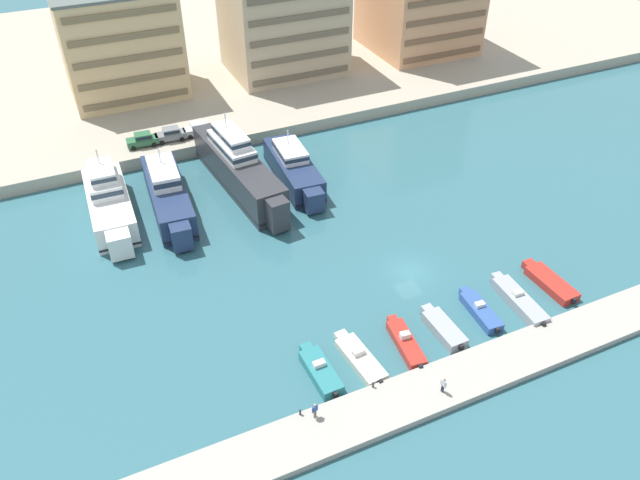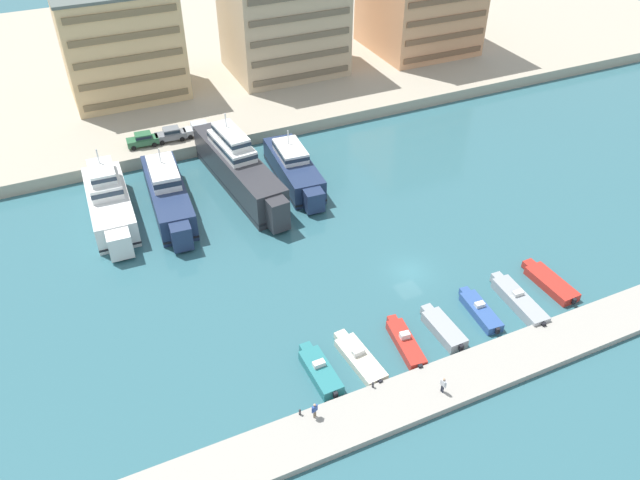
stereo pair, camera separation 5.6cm
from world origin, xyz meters
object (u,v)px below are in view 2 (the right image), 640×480
motorboat_grey_center_left (443,328)px  motorboat_red_mid_right (550,282)px  yacht_navy_center_left (294,169)px  car_green_far_left (143,139)px  motorboat_teal_far_left (320,371)px  car_silver_mid_left (199,128)px  yacht_charcoal_mid_left (239,168)px  motorboat_grey_center_right (518,300)px  motorboat_blue_center (480,311)px  yacht_white_far_left (109,201)px  motorboat_red_mid_left (405,343)px  pedestrian_near_edge (315,409)px  yacht_navy_left (168,194)px  car_grey_left (171,134)px  pedestrian_mid_deck (443,384)px  motorboat_cream_left (359,358)px

motorboat_grey_center_left → motorboat_red_mid_right: bearing=4.2°
yacht_navy_center_left → car_green_far_left: bearing=138.9°
motorboat_teal_far_left → car_silver_mid_left: size_ratio=1.53×
yacht_charcoal_mid_left → motorboat_grey_center_left: size_ratio=3.74×
motorboat_grey_center_right → yacht_navy_center_left: bearing=110.4°
yacht_charcoal_mid_left → motorboat_blue_center: (13.80, -31.34, -2.26)m
motorboat_blue_center → yacht_white_far_left: bearing=133.5°
yacht_charcoal_mid_left → car_green_far_left: 15.47m
motorboat_red_mid_right → car_green_far_left: bearing=126.5°
yacht_white_far_left → car_silver_mid_left: yacht_white_far_left is taller
motorboat_red_mid_left → motorboat_red_mid_right: (17.73, 1.07, -0.03)m
motorboat_red_mid_left → motorboat_grey_center_right: bearing=0.7°
pedestrian_near_edge → motorboat_red_mid_right: bearing=10.2°
yacht_navy_left → motorboat_grey_center_left: bearing=-59.3°
motorboat_red_mid_left → car_grey_left: (-10.51, 44.35, 2.21)m
motorboat_red_mid_left → motorboat_red_mid_right: bearing=3.5°
motorboat_teal_far_left → car_green_far_left: car_green_far_left is taller
pedestrian_mid_deck → motorboat_blue_center: bearing=37.6°
yacht_white_far_left → motorboat_red_mid_right: yacht_white_far_left is taller
yacht_navy_center_left → motorboat_red_mid_right: size_ratio=2.28×
motorboat_red_mid_left → car_green_far_left: 46.68m
motorboat_blue_center → motorboat_grey_center_right: 4.25m
yacht_navy_left → motorboat_red_mid_right: 43.77m
motorboat_cream_left → motorboat_grey_center_right: 17.62m
yacht_charcoal_mid_left → motorboat_red_mid_left: bearing=-81.0°
motorboat_red_mid_right → yacht_navy_center_left: bearing=118.6°
motorboat_cream_left → motorboat_red_mid_right: bearing=2.4°
yacht_navy_left → pedestrian_mid_deck: size_ratio=10.83×
motorboat_grey_center_left → pedestrian_mid_deck: bearing=-124.3°
motorboat_grey_center_right → car_green_far_left: car_green_far_left is taller
motorboat_blue_center → motorboat_red_mid_right: 8.99m
motorboat_blue_center → car_grey_left: bearing=113.8°
car_green_far_left → pedestrian_mid_deck: (14.11, -50.61, -1.02)m
motorboat_grey_center_left → motorboat_red_mid_left: bearing=-179.1°
yacht_white_far_left → motorboat_red_mid_left: 38.15m
motorboat_cream_left → pedestrian_mid_deck: (4.48, -6.37, 1.27)m
yacht_navy_left → yacht_white_far_left: bearing=171.8°
car_green_far_left → pedestrian_mid_deck: 52.55m
motorboat_teal_far_left → motorboat_red_mid_left: motorboat_teal_far_left is taller
motorboat_red_mid_left → car_green_far_left: (-14.28, 44.39, 2.21)m
car_silver_mid_left → pedestrian_mid_deck: car_silver_mid_left is taller
yacht_white_far_left → motorboat_grey_center_left: (24.98, -31.83, -1.73)m
motorboat_teal_far_left → car_grey_left: car_grey_left is taller
yacht_charcoal_mid_left → motorboat_red_mid_right: (22.78, -30.91, -2.27)m
pedestrian_near_edge → pedestrian_mid_deck: size_ratio=0.96×
car_green_far_left → car_grey_left: (3.77, -0.04, 0.00)m
yacht_charcoal_mid_left → motorboat_grey_center_right: (18.02, -31.83, -2.16)m
car_grey_left → motorboat_grey_center_right: bearing=-62.0°
motorboat_teal_far_left → motorboat_blue_center: size_ratio=1.00×
pedestrian_mid_deck → motorboat_red_mid_left: bearing=88.5°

